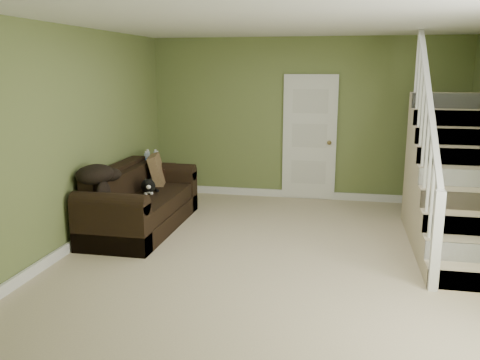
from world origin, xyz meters
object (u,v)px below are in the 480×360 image
at_px(cat, 147,186).
at_px(banana, 130,203).
at_px(sofa, 139,205).
at_px(side_table, 154,185).

height_order(cat, banana, cat).
bearing_deg(sofa, banana, -78.67).
relative_size(sofa, banana, 10.95).
height_order(side_table, cat, side_table).
xyz_separation_m(sofa, side_table, (-0.20, 1.08, 0.01)).
bearing_deg(sofa, side_table, 100.31).
bearing_deg(side_table, cat, -73.80).
xyz_separation_m(side_table, cat, (0.28, -0.96, 0.22)).
height_order(sofa, side_table, side_table).
relative_size(cat, banana, 2.66).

